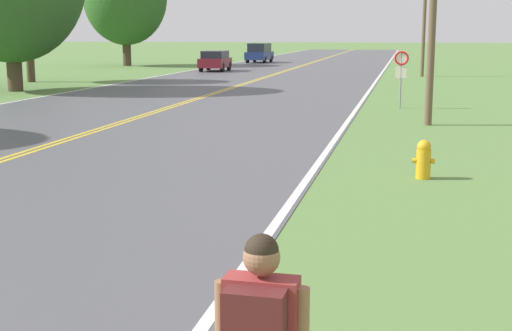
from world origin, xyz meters
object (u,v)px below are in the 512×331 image
(fire_hydrant, at_px, (424,159))
(traffic_sign, at_px, (401,65))
(car_dark_blue_van_mid_near, at_px, (259,53))
(car_maroon_hatchback_approaching, at_px, (215,60))

(fire_hydrant, xyz_separation_m, traffic_sign, (-0.68, 13.81, 1.28))
(fire_hydrant, distance_m, car_dark_blue_van_mid_near, 55.64)
(car_dark_blue_van_mid_near, bearing_deg, fire_hydrant, -162.03)
(traffic_sign, height_order, car_maroon_hatchback_approaching, traffic_sign)
(car_maroon_hatchback_approaching, bearing_deg, traffic_sign, -151.29)
(car_dark_blue_van_mid_near, bearing_deg, traffic_sign, -157.97)
(car_maroon_hatchback_approaching, xyz_separation_m, car_dark_blue_van_mid_near, (0.18, 15.60, 0.15))
(traffic_sign, height_order, car_dark_blue_van_mid_near, traffic_sign)
(fire_hydrant, xyz_separation_m, car_dark_blue_van_mid_near, (-14.68, 53.67, 0.57))
(traffic_sign, bearing_deg, fire_hydrant, -87.20)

